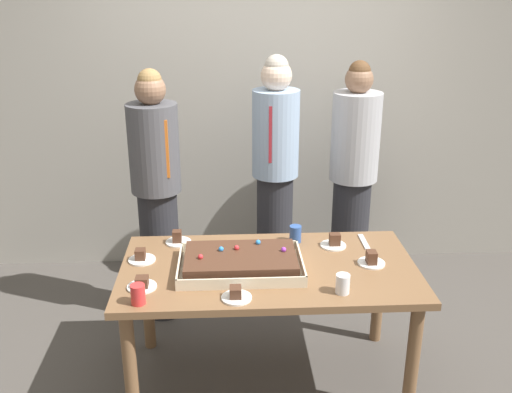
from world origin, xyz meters
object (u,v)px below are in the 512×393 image
(person_green_shirt_behind, at_px, (353,173))
(sheet_cake, at_px, (241,262))
(drink_cup_far_end, at_px, (138,294))
(plated_slice_near_left, at_px, (334,242))
(drink_cup_nearest, at_px, (295,234))
(drink_cup_middle, at_px, (343,284))
(plated_slice_far_left, at_px, (178,239))
(plated_slice_center_front, at_px, (371,260))
(plated_slice_near_right, at_px, (142,284))
(cake_server_utensil, at_px, (364,242))
(person_striped_tie_right, at_px, (275,174))
(party_table, at_px, (269,281))
(person_serving_front, at_px, (157,194))
(plated_slice_far_right, at_px, (236,295))
(plated_slice_center_back, at_px, (141,257))

(person_green_shirt_behind, bearing_deg, sheet_cake, -0.01)
(drink_cup_far_end, bearing_deg, plated_slice_near_left, 28.85)
(sheet_cake, xyz_separation_m, drink_cup_nearest, (0.33, 0.33, 0.01))
(drink_cup_nearest, distance_m, drink_cup_middle, 0.63)
(plated_slice_far_left, distance_m, plated_slice_center_front, 1.12)
(plated_slice_near_left, relative_size, plated_slice_near_right, 1.00)
(plated_slice_center_front, bearing_deg, drink_cup_middle, -126.43)
(drink_cup_far_end, bearing_deg, cake_server_utensil, 26.62)
(plated_slice_far_left, relative_size, person_striped_tie_right, 0.09)
(plated_slice_near_right, height_order, plated_slice_far_left, plated_slice_far_left)
(plated_slice_near_left, relative_size, plated_slice_center_front, 1.00)
(party_table, xyz_separation_m, plated_slice_near_right, (-0.66, -0.20, 0.11))
(person_serving_front, xyz_separation_m, person_green_shirt_behind, (1.38, 0.42, -0.02))
(person_green_shirt_behind, bearing_deg, cake_server_utensil, 28.22)
(sheet_cake, relative_size, plated_slice_near_right, 4.42)
(plated_slice_far_right, relative_size, person_striped_tie_right, 0.09)
(drink_cup_nearest, xyz_separation_m, drink_cup_middle, (0.16, -0.60, 0.00))
(plated_slice_near_left, bearing_deg, drink_cup_far_end, -151.15)
(plated_slice_center_front, relative_size, plated_slice_center_back, 1.00)
(party_table, relative_size, sheet_cake, 2.42)
(plated_slice_near_right, bearing_deg, person_serving_front, 91.09)
(plated_slice_center_front, bearing_deg, sheet_cake, -178.44)
(plated_slice_near_left, relative_size, plated_slice_center_back, 1.00)
(drink_cup_middle, distance_m, person_serving_front, 1.46)
(person_green_shirt_behind, height_order, person_striped_tie_right, person_striped_tie_right)
(plated_slice_near_left, relative_size, cake_server_utensil, 0.75)
(party_table, xyz_separation_m, drink_cup_nearest, (0.18, 0.31, 0.14))
(plated_slice_center_front, bearing_deg, cake_server_utensil, 84.97)
(sheet_cake, xyz_separation_m, drink_cup_middle, (0.50, -0.27, 0.01))
(person_striped_tie_right, bearing_deg, person_serving_front, -56.43)
(cake_server_utensil, height_order, person_serving_front, person_serving_front)
(plated_slice_near_left, height_order, drink_cup_far_end, drink_cup_far_end)
(drink_cup_nearest, height_order, drink_cup_middle, same)
(plated_slice_center_back, distance_m, drink_cup_middle, 1.12)
(plated_slice_center_front, bearing_deg, plated_slice_far_left, 162.98)
(plated_slice_far_left, height_order, plated_slice_center_back, plated_slice_far_left)
(plated_slice_far_left, height_order, plated_slice_center_front, same)
(person_striped_tie_right, bearing_deg, drink_cup_middle, 24.27)
(plated_slice_near_left, bearing_deg, plated_slice_center_front, -55.44)
(sheet_cake, height_order, cake_server_utensil, sheet_cake)
(cake_server_utensil, bearing_deg, sheet_cake, -158.01)
(plated_slice_far_right, xyz_separation_m, person_serving_front, (-0.49, 1.07, 0.13))
(drink_cup_far_end, bearing_deg, plated_slice_far_right, 2.51)
(drink_cup_nearest, relative_size, cake_server_utensil, 0.50)
(person_serving_front, bearing_deg, person_green_shirt_behind, 72.86)
(plated_slice_far_left, distance_m, cake_server_utensil, 1.10)
(plated_slice_near_left, relative_size, drink_cup_far_end, 1.50)
(plated_slice_near_right, bearing_deg, sheet_cake, 18.94)
(plated_slice_center_back, relative_size, person_striped_tie_right, 0.09)
(sheet_cake, height_order, plated_slice_near_left, sheet_cake)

